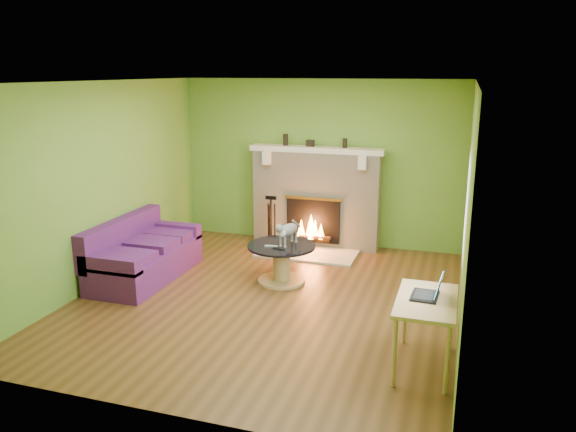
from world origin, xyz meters
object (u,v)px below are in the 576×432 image
at_px(desk, 426,308).
at_px(cat, 288,232).
at_px(coffee_table, 282,261).
at_px(sofa, 142,255).

distance_m(desk, cat, 2.57).
bearing_deg(cat, coffee_table, -131.62).
relative_size(sofa, desk, 1.90).
distance_m(sofa, cat, 2.01).
relative_size(desk, cat, 1.76).
xyz_separation_m(sofa, cat, (1.92, 0.45, 0.37)).
relative_size(coffee_table, cat, 1.70).
bearing_deg(coffee_table, sofa, -167.64).
xyz_separation_m(coffee_table, cat, (0.08, 0.05, 0.38)).
bearing_deg(coffee_table, desk, -40.82).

